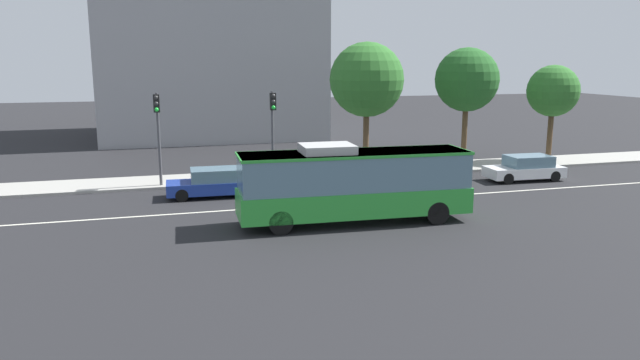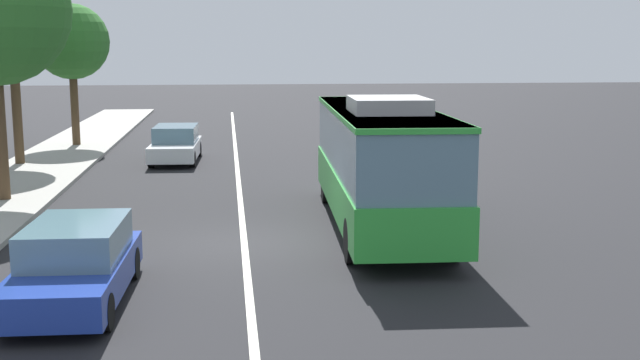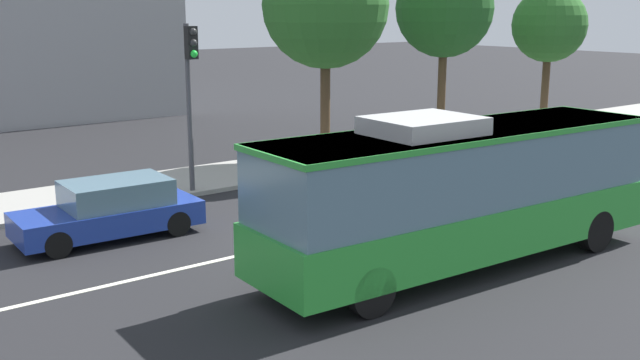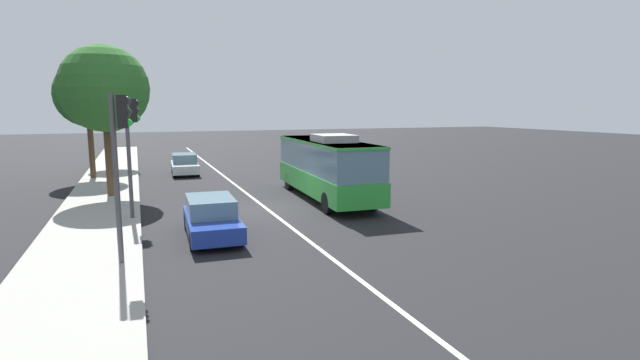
% 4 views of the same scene
% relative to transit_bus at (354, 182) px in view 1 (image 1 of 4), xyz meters
% --- Properties ---
extents(ground_plane, '(160.00, 160.00, 0.00)m').
position_rel_transit_bus_xyz_m(ground_plane, '(-1.23, 3.55, -1.81)').
color(ground_plane, black).
extents(sidewalk_kerb, '(80.00, 3.55, 0.14)m').
position_rel_transit_bus_xyz_m(sidewalk_kerb, '(-1.23, 10.96, -1.74)').
color(sidewalk_kerb, '#9E9B93').
rests_on(sidewalk_kerb, ground_plane).
extents(lane_centre_line, '(76.00, 0.16, 0.01)m').
position_rel_transit_bus_xyz_m(lane_centre_line, '(-1.23, 3.55, -1.80)').
color(lane_centre_line, silver).
rests_on(lane_centre_line, ground_plane).
extents(transit_bus, '(10.10, 2.94, 3.46)m').
position_rel_transit_bus_xyz_m(transit_bus, '(0.00, 0.00, 0.00)').
color(transit_bus, green).
rests_on(transit_bus, ground_plane).
extents(sedan_blue, '(4.56, 1.96, 1.46)m').
position_rel_transit_bus_xyz_m(sedan_blue, '(-5.34, 6.72, -1.09)').
color(sedan_blue, '#1E3899').
rests_on(sedan_blue, ground_plane).
extents(sedan_white, '(4.57, 1.99, 1.46)m').
position_rel_transit_bus_xyz_m(sedan_white, '(12.68, 6.01, -1.09)').
color(sedan_white, white).
rests_on(sedan_white, ground_plane).
extents(traffic_light_near_corner, '(0.32, 0.62, 5.20)m').
position_rel_transit_bus_xyz_m(traffic_light_near_corner, '(-1.62, 9.35, 1.75)').
color(traffic_light_near_corner, '#47474C').
rests_on(traffic_light_near_corner, ground_plane).
extents(traffic_light_mid_block, '(0.35, 0.62, 5.20)m').
position_rel_transit_bus_xyz_m(traffic_light_mid_block, '(-7.88, 9.64, 1.75)').
color(traffic_light_mid_block, '#47474C').
rests_on(traffic_light_mid_block, ground_plane).
extents(street_tree_kerbside_left, '(4.50, 4.50, 8.01)m').
position_rel_transit_bus_xyz_m(street_tree_kerbside_left, '(4.44, 10.60, 3.93)').
color(street_tree_kerbside_left, '#4C3823').
rests_on(street_tree_kerbside_left, ground_plane).
extents(street_tree_kerbside_centre, '(4.20, 4.20, 7.74)m').
position_rel_transit_bus_xyz_m(street_tree_kerbside_centre, '(11.97, 12.00, 3.80)').
color(street_tree_kerbside_centre, '#4C3823').
rests_on(street_tree_kerbside_centre, ground_plane).
extents(street_tree_kerbside_right, '(3.45, 3.45, 6.61)m').
position_rel_transit_bus_xyz_m(street_tree_kerbside_right, '(17.84, 10.91, 3.04)').
color(street_tree_kerbside_right, '#4C3823').
rests_on(street_tree_kerbside_right, ground_plane).
extents(office_block_background, '(19.22, 16.67, 17.00)m').
position_rel_transit_bus_xyz_m(office_block_background, '(-2.85, 33.71, 6.69)').
color(office_block_background, '#939399').
rests_on(office_block_background, ground_plane).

